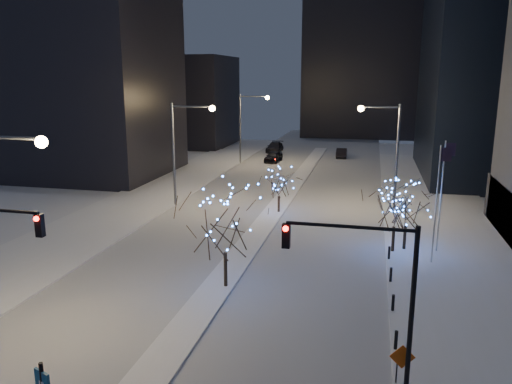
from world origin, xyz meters
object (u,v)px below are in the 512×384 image
(street_lamp_w_far, at_px, (247,119))
(car_near, at_px, (273,156))
(holiday_tree_median_near, at_px, (225,222))
(car_mid, at_px, (342,153))
(holiday_tree_plaza_far, at_px, (407,206))
(street_lamp_east, at_px, (388,143))
(traffic_signal_east, at_px, (372,278))
(holiday_tree_median_far, at_px, (279,183))
(car_far, at_px, (275,147))
(holiday_tree_plaza_near, at_px, (395,206))
(construction_sign, at_px, (402,360))
(street_lamp_w_mid, at_px, (184,140))

(street_lamp_w_far, distance_m, car_near, 7.09)
(holiday_tree_median_near, bearing_deg, street_lamp_w_far, 102.40)
(street_lamp_w_far, height_order, car_mid, street_lamp_w_far)
(holiday_tree_plaza_far, bearing_deg, street_lamp_east, 96.18)
(street_lamp_w_far, relative_size, car_near, 2.11)
(traffic_signal_east, relative_size, car_mid, 1.55)
(car_mid, xyz_separation_m, holiday_tree_median_far, (-3.62, -34.59, 2.09))
(car_near, xyz_separation_m, car_mid, (9.67, 6.51, -0.06))
(car_mid, height_order, holiday_tree_median_near, holiday_tree_median_near)
(car_mid, height_order, holiday_tree_plaza_far, holiday_tree_plaza_far)
(car_far, bearing_deg, street_lamp_east, -62.93)
(holiday_tree_median_near, height_order, holiday_tree_plaza_near, holiday_tree_median_near)
(holiday_tree_plaza_near, bearing_deg, holiday_tree_median_near, -139.22)
(traffic_signal_east, distance_m, car_near, 55.60)
(car_near, height_order, holiday_tree_plaza_near, holiday_tree_plaza_near)
(car_mid, distance_m, construction_sign, 60.05)
(holiday_tree_plaza_near, height_order, holiday_tree_plaza_far, holiday_tree_plaza_near)
(car_far, height_order, holiday_tree_plaza_near, holiday_tree_plaza_near)
(traffic_signal_east, distance_m, car_far, 65.65)
(car_near, relative_size, construction_sign, 2.74)
(street_lamp_w_far, xyz_separation_m, construction_sign, (19.24, -50.69, -5.31))
(holiday_tree_median_near, distance_m, holiday_tree_plaza_far, 14.32)
(car_near, height_order, construction_sign, construction_sign)
(holiday_tree_median_far, distance_m, construction_sign, 27.04)
(car_far, height_order, construction_sign, construction_sign)
(holiday_tree_plaza_near, relative_size, holiday_tree_plaza_far, 1.02)
(car_far, distance_m, construction_sign, 65.59)
(street_lamp_east, bearing_deg, holiday_tree_median_near, -114.62)
(street_lamp_w_mid, distance_m, street_lamp_east, 19.26)
(street_lamp_w_mid, height_order, car_mid, street_lamp_w_mid)
(holiday_tree_median_near, bearing_deg, traffic_signal_east, -43.79)
(holiday_tree_median_near, height_order, holiday_tree_plaza_far, holiday_tree_median_near)
(traffic_signal_east, xyz_separation_m, holiday_tree_plaza_far, (2.40, 17.42, -1.35))
(holiday_tree_median_far, bearing_deg, holiday_tree_plaza_near, -41.14)
(car_far, xyz_separation_m, holiday_tree_plaza_far, (18.63, -46.07, 2.60))
(car_near, bearing_deg, holiday_tree_median_near, -76.74)
(street_lamp_w_far, distance_m, holiday_tree_median_far, 27.48)
(car_near, distance_m, holiday_tree_median_near, 45.97)
(holiday_tree_plaza_near, bearing_deg, street_lamp_w_mid, 154.46)
(street_lamp_w_far, bearing_deg, car_far, 82.50)
(holiday_tree_plaza_near, bearing_deg, construction_sign, -90.70)
(holiday_tree_median_near, relative_size, holiday_tree_plaza_near, 1.26)
(car_far, distance_m, holiday_tree_plaza_far, 49.76)
(street_lamp_w_far, xyz_separation_m, car_far, (1.64, 12.49, -5.69))
(holiday_tree_plaza_far, bearing_deg, holiday_tree_plaza_near, -139.99)
(traffic_signal_east, relative_size, holiday_tree_median_far, 1.69)
(street_lamp_w_mid, bearing_deg, holiday_tree_median_far, -3.33)
(traffic_signal_east, distance_m, holiday_tree_plaza_far, 17.64)
(street_lamp_east, bearing_deg, traffic_signal_east, -92.26)
(street_lamp_w_far, xyz_separation_m, holiday_tree_plaza_near, (19.44, -34.29, -2.99))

